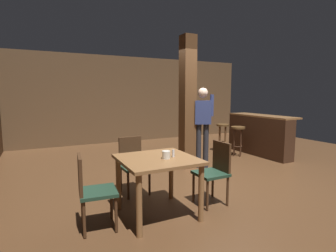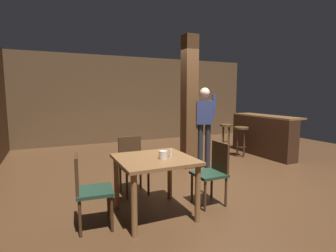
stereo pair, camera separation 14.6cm
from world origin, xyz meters
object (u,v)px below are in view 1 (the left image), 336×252
salt_shaker (173,153)px  bar_counter (259,135)px  dining_table (158,167)px  standing_person (202,122)px  bar_stool_mid (223,131)px  chair_west (91,188)px  napkin_cup (166,155)px  bar_stool_near (238,134)px  chair_north (133,162)px  chair_east (215,169)px

salt_shaker → bar_counter: size_ratio=0.05×
salt_shaker → bar_counter: (3.59, 2.03, -0.29)m
dining_table → standing_person: bearing=42.3°
bar_stool_mid → chair_west: bearing=-146.1°
napkin_cup → bar_stool_near: napkin_cup is taller
bar_counter → chair_west: bearing=-156.9°
napkin_cup → standing_person: (1.71, 1.72, 0.18)m
chair_north → bar_stool_mid: 3.70m
standing_person → bar_stool_mid: 1.82m
chair_west → bar_counter: bar_counter is taller
bar_counter → bar_stool_mid: size_ratio=2.52×
dining_table → bar_counter: 4.28m
chair_east → bar_counter: (2.90, 2.00, 0.02)m
napkin_cup → standing_person: standing_person is taller
chair_east → napkin_cup: 0.88m
dining_table → napkin_cup: napkin_cup is taller
chair_west → chair_north: 1.21m
napkin_cup → salt_shaker: (0.12, 0.04, -0.00)m
bar_counter → bar_stool_mid: (-0.61, 0.73, 0.04)m
chair_west → chair_north: (0.82, 0.90, 0.00)m
chair_east → bar_counter: bearing=34.6°
standing_person → bar_stool_near: 1.55m
dining_table → standing_person: 2.45m
salt_shaker → bar_stool_mid: salt_shaker is taller
chair_north → standing_person: bearing=22.1°
dining_table → bar_stool_near: size_ratio=1.26×
bar_counter → bar_stool_near: 0.61m
chair_west → bar_counter: bearing=23.1°
bar_counter → chair_east: bearing=-145.4°
chair_west → bar_stool_mid: 4.87m
napkin_cup → bar_stool_mid: napkin_cup is taller
chair_west → salt_shaker: (1.05, -0.05, 0.31)m
chair_west → salt_shaker: size_ratio=9.30×
napkin_cup → salt_shaker: bearing=17.6°
dining_table → chair_north: 0.90m
salt_shaker → bar_stool_near: bearing=35.7°
bar_stool_mid → bar_stool_near: bearing=-89.1°
dining_table → salt_shaker: size_ratio=10.00×
chair_west → standing_person: size_ratio=0.52×
standing_person → bar_stool_mid: bearing=37.6°
salt_shaker → standing_person: 2.32m
salt_shaker → bar_stool_mid: 4.08m
chair_east → salt_shaker: size_ratio=9.30×
chair_west → bar_stool_near: (4.05, 2.11, 0.06)m
standing_person → bar_stool_near: standing_person is taller
salt_shaker → standing_person: (1.59, 1.68, 0.18)m
napkin_cup → bar_stool_near: (3.12, 2.19, -0.25)m
dining_table → bar_stool_mid: bearing=40.3°
dining_table → standing_person: standing_person is taller
salt_shaker → chair_north: bearing=104.2°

